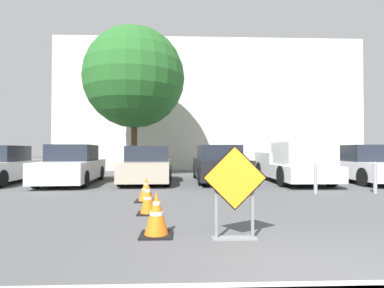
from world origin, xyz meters
name	(u,v)px	position (x,y,z in m)	size (l,w,h in m)	color
ground_plane	(225,181)	(0.00, 10.00, 0.00)	(96.00, 96.00, 0.00)	#4C4C4F
road_closed_sign	(235,187)	(-1.05, 1.82, 0.77)	(0.96, 0.20, 1.39)	black
traffic_cone_nearest	(156,214)	(-2.22, 2.07, 0.33)	(0.50, 0.50, 0.68)	black
traffic_cone_second	(148,199)	(-2.52, 3.63, 0.32)	(0.42, 0.42, 0.65)	black
traffic_cone_third	(146,190)	(-2.73, 5.15, 0.30)	(0.54, 0.54, 0.61)	black
parked_car_second	(73,166)	(-6.11, 9.37, 0.69)	(2.06, 4.55, 1.52)	silver
parked_car_third	(148,166)	(-3.18, 9.52, 0.67)	(1.92, 4.07, 1.47)	#A39984
parked_car_fourth	(219,164)	(-0.26, 9.98, 0.70)	(2.01, 4.69, 1.52)	black
pickup_truck	(294,165)	(2.67, 9.20, 0.72)	(1.99, 5.13, 1.61)	silver
parked_car_fifth	(363,165)	(5.60, 9.38, 0.69)	(1.91, 4.39, 1.52)	silver
bollard_nearest	(316,177)	(2.21, 6.29, 0.49)	(0.12, 0.12, 0.93)	gray
bollard_second	(375,177)	(4.05, 6.29, 0.50)	(0.12, 0.12, 0.95)	gray
building_facade_backdrop	(207,109)	(0.06, 19.19, 4.34)	(20.29, 5.00, 8.68)	beige
street_tree_behind_lot	(134,78)	(-4.27, 12.99, 5.06)	(5.21, 5.21, 7.68)	#513823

